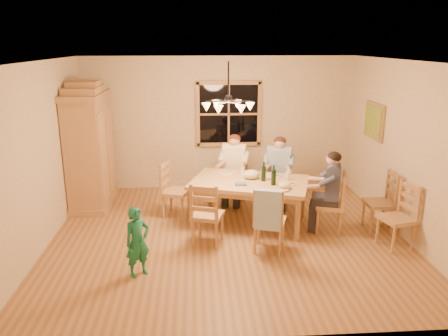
{
  "coord_description": "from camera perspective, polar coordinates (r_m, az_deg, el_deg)",
  "views": [
    {
      "loc": [
        -0.49,
        -6.34,
        2.96
      ],
      "look_at": [
        -0.06,
        0.1,
        1.09
      ],
      "focal_mm": 35.0,
      "sensor_mm": 36.0,
      "label": 1
    }
  ],
  "objects": [
    {
      "name": "chair_spare_back",
      "position": [
        7.54,
        19.47,
        -5.46
      ],
      "size": [
        0.44,
        0.46,
        0.99
      ],
      "rotation": [
        0.0,
        0.0,
        1.53
      ],
      "color": "#AF7F4D",
      "rests_on": "floor"
    },
    {
      "name": "wall_back",
      "position": [
        8.99,
        -0.68,
        5.83
      ],
      "size": [
        5.5,
        0.02,
        2.7
      ],
      "primitive_type": "cube",
      "color": "#C1B088",
      "rests_on": "floor"
    },
    {
      "name": "wine_bottle_b",
      "position": [
        6.98,
        6.51,
        -0.92
      ],
      "size": [
        0.08,
        0.08,
        0.33
      ],
      "primitive_type": "cylinder",
      "color": "black",
      "rests_on": "dining_table"
    },
    {
      "name": "chair_far_right",
      "position": [
        8.13,
        7.08,
        -3.06
      ],
      "size": [
        0.55,
        0.54,
        0.99
      ],
      "rotation": [
        0.0,
        0.0,
        2.82
      ],
      "color": "#AF7F4D",
      "rests_on": "floor"
    },
    {
      "name": "child",
      "position": [
        5.83,
        -11.22,
        -9.44
      ],
      "size": [
        0.41,
        0.38,
        0.95
      ],
      "primitive_type": "imported",
      "rotation": [
        0.0,
        0.0,
        0.6
      ],
      "color": "#1A7558",
      "rests_on": "floor"
    },
    {
      "name": "cloth_bundle",
      "position": [
        7.28,
        3.59,
        -0.84
      ],
      "size": [
        0.28,
        0.22,
        0.15
      ],
      "primitive_type": "ellipsoid",
      "color": "tan",
      "rests_on": "dining_table"
    },
    {
      "name": "plate_slate",
      "position": [
        7.11,
        8.41,
        -1.98
      ],
      "size": [
        0.26,
        0.26,
        0.02
      ],
      "primitive_type": "cylinder",
      "color": "white",
      "rests_on": "dining_table"
    },
    {
      "name": "painting",
      "position": [
        8.3,
        19.0,
        5.84
      ],
      "size": [
        0.06,
        0.78,
        0.64
      ],
      "color": "olive",
      "rests_on": "wall_right"
    },
    {
      "name": "window",
      "position": [
        8.94,
        0.62,
        7.07
      ],
      "size": [
        1.3,
        0.06,
        1.3
      ],
      "color": "black",
      "rests_on": "wall_back"
    },
    {
      "name": "chandelier",
      "position": [
        6.42,
        0.57,
        8.23
      ],
      "size": [
        0.77,
        0.68,
        0.71
      ],
      "color": "black",
      "rests_on": "ceiling"
    },
    {
      "name": "wine_bottle_a",
      "position": [
        7.17,
        5.2,
        -0.4
      ],
      "size": [
        0.08,
        0.08,
        0.33
      ],
      "primitive_type": "cylinder",
      "color": "black",
      "rests_on": "dining_table"
    },
    {
      "name": "wine_glass_a",
      "position": [
        7.46,
        2.45,
        -0.45
      ],
      "size": [
        0.06,
        0.06,
        0.14
      ],
      "primitive_type": "cylinder",
      "color": "silver",
      "rests_on": "dining_table"
    },
    {
      "name": "plate_plaid",
      "position": [
        7.49,
        6.51,
        -0.98
      ],
      "size": [
        0.26,
        0.26,
        0.02
      ],
      "primitive_type": "cylinder",
      "color": "white",
      "rests_on": "dining_table"
    },
    {
      "name": "wine_glass_b",
      "position": [
        7.28,
        8.3,
        -1.04
      ],
      "size": [
        0.06,
        0.06,
        0.14
      ],
      "primitive_type": "cylinder",
      "color": "silver",
      "rests_on": "dining_table"
    },
    {
      "name": "armoire",
      "position": [
        8.39,
        -17.08,
        2.3
      ],
      "size": [
        0.66,
        1.4,
        2.3
      ],
      "color": "olive",
      "rests_on": "floor"
    },
    {
      "name": "floor",
      "position": [
        7.01,
        0.52,
        -8.83
      ],
      "size": [
        5.5,
        5.5,
        0.0
      ],
      "primitive_type": "plane",
      "color": "olive",
      "rests_on": "ground"
    },
    {
      "name": "chair_far_left",
      "position": [
        8.27,
        1.32,
        -2.61
      ],
      "size": [
        0.55,
        0.54,
        0.99
      ],
      "rotation": [
        0.0,
        0.0,
        2.82
      ],
      "color": "#AF7F4D",
      "rests_on": "floor"
    },
    {
      "name": "adult_woman",
      "position": [
        8.11,
        1.34,
        0.99
      ],
      "size": [
        0.49,
        0.52,
        0.87
      ],
      "rotation": [
        0.0,
        0.0,
        2.82
      ],
      "color": "beige",
      "rests_on": "floor"
    },
    {
      "name": "dining_table",
      "position": [
        7.24,
        3.38,
        -2.41
      ],
      "size": [
        2.15,
        1.68,
        0.76
      ],
      "rotation": [
        0.0,
        0.0,
        -0.32
      ],
      "color": "tan",
      "rests_on": "floor"
    },
    {
      "name": "chair_end_left",
      "position": [
        7.69,
        -6.28,
        -4.16
      ],
      "size": [
        0.54,
        0.55,
        0.99
      ],
      "rotation": [
        0.0,
        0.0,
        -1.89
      ],
      "color": "#AF7F4D",
      "rests_on": "floor"
    },
    {
      "name": "wall_left",
      "position": [
        6.92,
        -22.82,
        1.4
      ],
      "size": [
        0.02,
        5.0,
        2.7
      ],
      "primitive_type": "cube",
      "color": "#C1B088",
      "rests_on": "floor"
    },
    {
      "name": "wall_right",
      "position": [
        7.3,
        22.64,
        2.14
      ],
      "size": [
        0.02,
        5.0,
        2.7
      ],
      "primitive_type": "cube",
      "color": "#C1B088",
      "rests_on": "floor"
    },
    {
      "name": "cap",
      "position": [
        6.86,
        7.91,
        -2.25
      ],
      "size": [
        0.2,
        0.2,
        0.11
      ],
      "primitive_type": "ellipsoid",
      "color": "tan",
      "rests_on": "dining_table"
    },
    {
      "name": "towel",
      "position": [
        6.15,
        5.78,
        -5.49
      ],
      "size": [
        0.39,
        0.21,
        0.58
      ],
      "primitive_type": "cube",
      "rotation": [
        0.0,
        0.0,
        -0.32
      ],
      "color": "#93B3C7",
      "rests_on": "chair_near_right"
    },
    {
      "name": "adult_slate_man",
      "position": [
        7.07,
        13.86,
        -1.79
      ],
      "size": [
        0.52,
        0.49,
        0.87
      ],
      "rotation": [
        0.0,
        0.0,
        1.25
      ],
      "color": "#3B425F",
      "rests_on": "floor"
    },
    {
      "name": "napkin",
      "position": [
        6.99,
        2.22,
        -2.1
      ],
      "size": [
        0.21,
        0.19,
        0.03
      ],
      "primitive_type": "cube",
      "rotation": [
        0.0,
        0.0,
        -0.32
      ],
      "color": "#495E86",
      "rests_on": "dining_table"
    },
    {
      "name": "ceiling",
      "position": [
        6.36,
        0.58,
        13.8
      ],
      "size": [
        5.5,
        5.0,
        0.02
      ],
      "primitive_type": "cube",
      "color": "white",
      "rests_on": "wall_back"
    },
    {
      "name": "chair_spare_front",
      "position": [
        7.01,
        21.49,
        -7.34
      ],
      "size": [
        0.52,
        0.53,
        0.99
      ],
      "rotation": [
        0.0,
        0.0,
        1.82
      ],
      "color": "#AF7F4D",
      "rests_on": "floor"
    },
    {
      "name": "plate_woman",
      "position": [
        7.62,
        0.25,
        -0.58
      ],
      "size": [
        0.26,
        0.26,
        0.02
      ],
      "primitive_type": "cylinder",
      "color": "white",
      "rests_on": "dining_table"
    },
    {
      "name": "chair_near_right",
      "position": [
        6.48,
        5.94,
        -8.16
      ],
      "size": [
        0.55,
        0.54,
        0.99
      ],
      "rotation": [
        0.0,
        0.0,
        -0.32
      ],
      "color": "#AF7F4D",
      "rests_on": "floor"
    },
    {
      "name": "chair_near_left",
      "position": [
        6.66,
        -2.15,
        -7.37
      ],
      "size": [
        0.55,
        0.54,
        0.99
      ],
      "rotation": [
        0.0,
        0.0,
        -0.32
      ],
      "color": "#AF7F4D",
      "rests_on": "floor"
    },
    {
      "name": "chair_end_right",
      "position": [
        7.25,
        13.58,
        -5.84
      ],
      "size": [
        0.54,
        0.55,
        0.99
      ],
      "rotation": [
        0.0,
        0.0,
        1.25
      ],
      "color": "#AF7F4D",
      "rests_on": "floor"
    },
    {
      "name": "adult_plaid_man",
      "position": [
        7.97,
        7.21,
        0.6
      ],
      "size": [
        0.49,
        0.52,
        0.87
      ],
      "rotation": [
        0.0,
        0.0,
        2.82
      ],
      "color": "#2E6280",
      "rests_on": "floor"
    }
  ]
}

